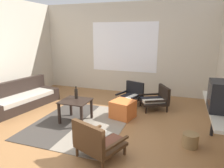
% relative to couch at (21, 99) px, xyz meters
% --- Properties ---
extents(ground_plane, '(7.80, 7.80, 0.00)m').
position_rel_couch_xyz_m(ground_plane, '(2.04, -0.82, -0.21)').
color(ground_plane, olive).
extents(far_wall_with_window, '(5.60, 0.13, 2.70)m').
position_rel_couch_xyz_m(far_wall_with_window, '(2.04, 2.24, 1.14)').
color(far_wall_with_window, beige).
rests_on(far_wall_with_window, ground).
extents(area_rug, '(1.82, 2.14, 0.01)m').
position_rel_couch_xyz_m(area_rug, '(1.85, -0.39, -0.20)').
color(area_rug, '#38332D').
rests_on(area_rug, ground).
extents(couch, '(1.00, 1.93, 0.66)m').
position_rel_couch_xyz_m(couch, '(0.00, 0.00, 0.00)').
color(couch, black).
rests_on(couch, ground).
extents(coffee_table, '(0.59, 0.55, 0.47)m').
position_rel_couch_xyz_m(coffee_table, '(1.72, -0.32, 0.16)').
color(coffee_table, black).
rests_on(coffee_table, ground).
extents(armchair_by_window, '(0.69, 0.70, 0.56)m').
position_rel_couch_xyz_m(armchair_by_window, '(2.55, 1.17, 0.03)').
color(armchair_by_window, black).
rests_on(armchair_by_window, ground).
extents(armchair_striped_foreground, '(0.78, 0.77, 0.61)m').
position_rel_couch_xyz_m(armchair_striped_foreground, '(2.66, -1.38, 0.06)').
color(armchair_striped_foreground, '#472D19').
rests_on(armchair_striped_foreground, ground).
extents(armchair_corner, '(0.80, 0.79, 0.57)m').
position_rel_couch_xyz_m(armchair_corner, '(3.23, 0.97, 0.05)').
color(armchair_corner, black).
rests_on(armchair_corner, ground).
extents(ottoman_orange, '(0.56, 0.56, 0.39)m').
position_rel_couch_xyz_m(ottoman_orange, '(2.60, 0.19, -0.01)').
color(ottoman_orange, '#D1662D').
rests_on(ottoman_orange, ground).
extents(console_shelf, '(0.44, 1.63, 0.82)m').
position_rel_couch_xyz_m(console_shelf, '(4.36, -0.82, 0.52)').
color(console_shelf, '#B2AD9E').
rests_on(console_shelf, ground).
extents(clay_vase, '(0.20, 0.20, 0.29)m').
position_rel_couch_xyz_m(clay_vase, '(4.36, -0.44, 0.72)').
color(clay_vase, '#935B38').
rests_on(clay_vase, console_shelf).
extents(glass_bottle, '(0.07, 0.07, 0.26)m').
position_rel_couch_xyz_m(glass_bottle, '(1.67, -0.19, 0.37)').
color(glass_bottle, black).
rests_on(glass_bottle, coffee_table).
extents(wicker_basket, '(0.25, 0.25, 0.23)m').
position_rel_couch_xyz_m(wicker_basket, '(3.98, -0.60, -0.09)').
color(wicker_basket, olive).
rests_on(wicker_basket, ground).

